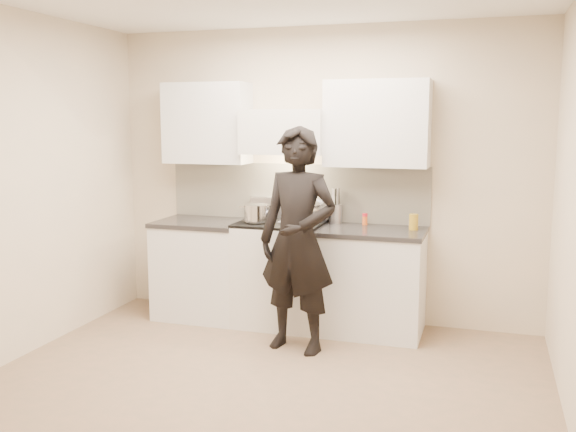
{
  "coord_description": "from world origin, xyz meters",
  "views": [
    {
      "loc": [
        1.48,
        -4.01,
        1.86
      ],
      "look_at": [
        -0.11,
        1.05,
        1.06
      ],
      "focal_mm": 40.0,
      "sensor_mm": 36.0,
      "label": 1
    }
  ],
  "objects_px": {
    "wok": "(303,208)",
    "counter_right": "(371,281)",
    "stove": "(281,273)",
    "utensil_crock": "(335,212)",
    "person": "(298,240)"
  },
  "relations": [
    {
      "from": "wok",
      "to": "person",
      "type": "relative_size",
      "value": 0.26
    },
    {
      "from": "stove",
      "to": "utensil_crock",
      "type": "bearing_deg",
      "value": 27.7
    },
    {
      "from": "counter_right",
      "to": "wok",
      "type": "height_order",
      "value": "wok"
    },
    {
      "from": "stove",
      "to": "person",
      "type": "xyz_separation_m",
      "value": [
        0.34,
        -0.61,
        0.43
      ]
    },
    {
      "from": "person",
      "to": "wok",
      "type": "bearing_deg",
      "value": 113.65
    },
    {
      "from": "stove",
      "to": "person",
      "type": "height_order",
      "value": "person"
    },
    {
      "from": "utensil_crock",
      "to": "person",
      "type": "bearing_deg",
      "value": -97.38
    },
    {
      "from": "stove",
      "to": "counter_right",
      "type": "distance_m",
      "value": 0.83
    },
    {
      "from": "counter_right",
      "to": "utensil_crock",
      "type": "distance_m",
      "value": 0.71
    },
    {
      "from": "wok",
      "to": "utensil_crock",
      "type": "distance_m",
      "value": 0.3
    },
    {
      "from": "utensil_crock",
      "to": "person",
      "type": "height_order",
      "value": "person"
    },
    {
      "from": "utensil_crock",
      "to": "stove",
      "type": "bearing_deg",
      "value": -152.3
    },
    {
      "from": "stove",
      "to": "counter_right",
      "type": "xyz_separation_m",
      "value": [
        0.83,
        0.0,
        -0.01
      ]
    },
    {
      "from": "wok",
      "to": "counter_right",
      "type": "bearing_deg",
      "value": -10.84
    },
    {
      "from": "counter_right",
      "to": "person",
      "type": "xyz_separation_m",
      "value": [
        -0.49,
        -0.61,
        0.44
      ]
    }
  ]
}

